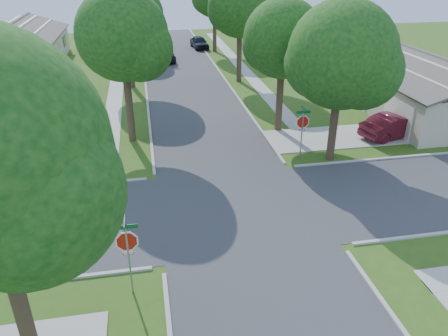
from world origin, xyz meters
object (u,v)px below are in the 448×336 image
Objects in this scene: car_curb_east at (199,42)px; house_nw_far at (20,48)px; stop_sign_sw at (127,245)px; house_ne_far at (324,43)px; tree_e_near at (284,42)px; house_ne_near at (420,90)px; tree_w_mid at (126,7)px; tree_w_far at (128,3)px; car_curb_west at (166,55)px; stop_sign_ne at (303,124)px; tree_e_mid at (241,8)px; car_driveway at (394,126)px; tree_w_near at (124,40)px; tree_ne_corner at (342,60)px.

house_nw_far is at bearing -173.73° from car_curb_east.
house_ne_far is at bearing 58.45° from stop_sign_sw.
house_ne_near is (11.24, 1.99, -4.13)m from tree_e_near.
tree_w_far is (-0.01, 13.00, -0.98)m from tree_w_mid.
tree_e_near reaches higher than car_curb_west.
stop_sign_ne reaches higher than car_curb_west.
tree_e_mid is 2.05× the size of car_driveway.
stop_sign_ne is 26.80m from house_ne_far.
tree_w_near is 1.12× the size of tree_w_far.
house_nw_far is at bearing 152.09° from tree_e_mid.
house_ne_near is 6.35m from car_driveway.
tree_w_mid is at bearing 67.81° from car_curb_west.
car_driveway is (6.75, -2.42, -4.90)m from tree_e_near.
car_driveway is (16.14, -14.43, -5.75)m from tree_w_mid.
car_curb_west is (-17.19, 19.21, -0.86)m from house_ne_near.
tree_w_mid is 11.42m from car_curb_west.
tree_w_mid is 22.68m from house_ne_far.
tree_w_near reaches higher than house_ne_far.
stop_sign_ne is 0.66× the size of car_driveway.
stop_sign_ne is 0.37× the size of tree_w_far.
stop_sign_ne is at bearing -72.30° from tree_w_far.
car_curb_west is (-17.19, 1.21, -0.86)m from house_ne_far.
tree_e_near is at bearing -0.00° from tree_w_near.
tree_w_mid is (-9.40, 0.00, 0.24)m from tree_e_mid.
house_nw_far is (-31.98, 21.00, 0.00)m from house_ne_near.
tree_e_near is 0.61× the size of house_nw_far.
tree_w_mid reaches higher than tree_e_near.
tree_e_mid is 16.85m from car_driveway.
house_ne_near is (11.29, 6.30, -0.51)m from stop_sign_ne.
tree_w_far reaches higher than stop_sign_ne.
tree_w_mid is at bearing -89.95° from tree_w_far.
car_driveway is (16.20, 11.28, -1.29)m from stop_sign_sw.
car_driveway reaches higher than car_curb_west.
tree_w_mid is (0.06, 25.71, 4.46)m from stop_sign_sw.
tree_e_near is 1.83× the size of car_curb_west.
car_curb_west is (-5.96, 9.20, -5.60)m from tree_e_mid.
stop_sign_ne is 26.22m from car_curb_west.
tree_w_far is at bearing 110.61° from tree_e_near.
tree_e_near is 22.58m from car_curb_west.
tree_w_mid is 1.19× the size of tree_w_far.
house_nw_far reaches higher than stop_sign_sw.
tree_ne_corner is 12.47m from house_ne_near.
tree_w_mid reaches higher than tree_w_far.
car_driveway is (-4.49, -22.41, -0.77)m from house_ne_far.
house_ne_far is at bearing -35.51° from car_curb_east.
tree_w_near is at bearing 89.77° from stop_sign_sw.
tree_e_near is at bearing -92.84° from car_curb_east.
stop_sign_sw reaches higher than car_curb_west.
car_curb_east is at bearing 73.91° from tree_w_near.
house_nw_far is (-11.35, 10.99, -4.97)m from tree_w_mid.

